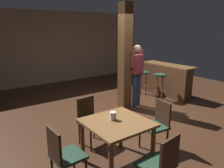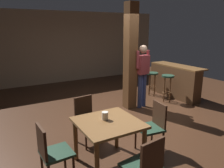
{
  "view_description": "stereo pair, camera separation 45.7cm",
  "coord_description": "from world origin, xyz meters",
  "views": [
    {
      "loc": [
        -3.43,
        -3.86,
        2.17
      ],
      "look_at": [
        -0.83,
        -0.29,
        1.02
      ],
      "focal_mm": 35.0,
      "sensor_mm": 36.0,
      "label": 1
    },
    {
      "loc": [
        -3.05,
        -4.11,
        2.17
      ],
      "look_at": [
        -0.83,
        -0.29,
        1.02
      ],
      "focal_mm": 35.0,
      "sensor_mm": 36.0,
      "label": 2
    }
  ],
  "objects": [
    {
      "name": "dining_table",
      "position": [
        -1.53,
        -1.39,
        0.63
      ],
      "size": [
        0.94,
        0.94,
        0.76
      ],
      "color": "brown",
      "rests_on": "ground_plane"
    },
    {
      "name": "chair_south",
      "position": [
        -1.51,
        -2.27,
        0.51
      ],
      "size": [
        0.47,
        0.47,
        0.89
      ],
      "color": "#1E3828",
      "rests_on": "ground_plane"
    },
    {
      "name": "chair_east",
      "position": [
        -0.64,
        -1.41,
        0.51
      ],
      "size": [
        0.47,
        0.47,
        0.89
      ],
      "color": "#1E3828",
      "rests_on": "ground_plane"
    },
    {
      "name": "chair_west",
      "position": [
        -2.43,
        -1.35,
        0.51
      ],
      "size": [
        0.44,
        0.44,
        0.89
      ],
      "color": "#1E3828",
      "rests_on": "ground_plane"
    },
    {
      "name": "bar_stool_mid",
      "position": [
        1.58,
        1.23,
        0.57
      ],
      "size": [
        0.37,
        0.37,
        0.75
      ],
      "color": "#1E3828",
      "rests_on": "ground_plane"
    },
    {
      "name": "chair_north",
      "position": [
        -1.53,
        -0.53,
        0.51
      ],
      "size": [
        0.47,
        0.47,
        0.89
      ],
      "color": "#1E3828",
      "rests_on": "ground_plane"
    },
    {
      "name": "pillar",
      "position": [
        0.27,
        0.63,
        1.4
      ],
      "size": [
        0.28,
        0.28,
        2.8
      ],
      "primitive_type": "cube",
      "color": "brown",
      "rests_on": "ground_plane"
    },
    {
      "name": "ground_plane",
      "position": [
        0.0,
        0.0,
        0.0
      ],
      "size": [
        10.8,
        10.8,
        0.0
      ],
      "primitive_type": "plane",
      "color": "#382114"
    },
    {
      "name": "napkin_cup",
      "position": [
        -1.54,
        -1.3,
        0.82
      ],
      "size": [
        0.1,
        0.1,
        0.13
      ],
      "primitive_type": "cylinder",
      "color": "silver",
      "rests_on": "dining_table"
    },
    {
      "name": "bar_stool_near",
      "position": [
        1.54,
        0.5,
        0.61
      ],
      "size": [
        0.37,
        0.37,
        0.8
      ],
      "color": "#1E3828",
      "rests_on": "ground_plane"
    },
    {
      "name": "bar_counter",
      "position": [
        2.08,
        0.75,
        0.51
      ],
      "size": [
        0.56,
        1.85,
        1.01
      ],
      "color": "brown",
      "rests_on": "ground_plane"
    },
    {
      "name": "wall_back",
      "position": [
        0.0,
        4.5,
        1.4
      ],
      "size": [
        8.0,
        0.1,
        2.8
      ],
      "primitive_type": "cube",
      "color": "gray",
      "rests_on": "ground_plane"
    },
    {
      "name": "standing_person",
      "position": [
        0.58,
        0.49,
        1.0
      ],
      "size": [
        0.47,
        0.25,
        1.72
      ],
      "color": "maroon",
      "rests_on": "ground_plane"
    }
  ]
}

